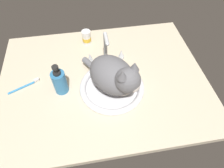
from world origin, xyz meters
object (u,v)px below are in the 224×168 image
Objects in this scene: sink_basin at (112,87)px; faucet at (106,51)px; cat at (115,76)px; pill_bottle at (87,37)px; toothbrush at (25,86)px; soap_pump_bottle at (60,82)px.

sink_basin is 21.23cm from faucet.
pill_bottle is (-10.47, 39.92, -7.86)cm from cat.
sink_basin is 2.14× the size of toothbrush.
sink_basin is at bearing -11.55° from toothbrush.
faucet is 2.50× the size of pill_bottle.
soap_pump_bottle is at bearing -114.20° from pill_bottle.
pill_bottle is (-9.30, 38.14, 2.44)cm from sink_basin.
faucet is 1.38× the size of toothbrush.
soap_pump_bottle is (-15.59, -34.67, 2.78)cm from pill_bottle.
soap_pump_bottle is (-26.05, 5.25, -5.08)cm from cat.
sink_basin reaches higher than toothbrush.
faucet is 20.41cm from pill_bottle.
pill_bottle reaches higher than sink_basin.
soap_pump_bottle reaches higher than toothbrush.
cat is 42.02cm from pill_bottle.
cat reaches higher than pill_bottle.
cat is 27.06cm from soap_pump_bottle.
cat is at bearing -75.31° from pill_bottle.
sink_basin is at bearing -7.93° from soap_pump_bottle.
toothbrush is (-44.88, 10.71, -11.11)cm from cat.
toothbrush is at bearing 166.58° from cat.
soap_pump_bottle is 20.51cm from toothbrush.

